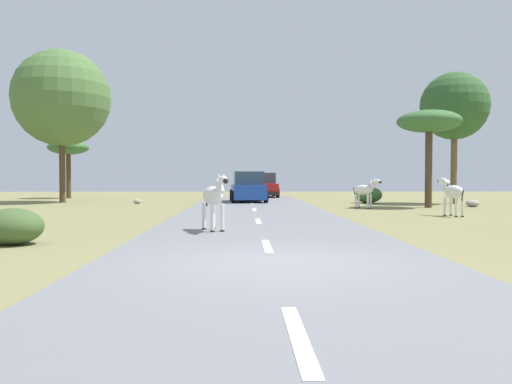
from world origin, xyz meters
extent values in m
plane|color=olive|center=(0.00, 0.00, 0.00)|extent=(90.00, 90.00, 0.00)
cube|color=slate|center=(-0.10, 0.00, 0.03)|extent=(6.00, 64.00, 0.05)
cube|color=silver|center=(-0.10, -4.00, 0.05)|extent=(0.16, 2.00, 0.01)
cube|color=silver|center=(-0.10, 2.00, 0.05)|extent=(0.16, 2.00, 0.01)
cube|color=silver|center=(-0.10, 8.00, 0.05)|extent=(0.16, 2.00, 0.01)
cube|color=silver|center=(-0.10, 14.00, 0.05)|extent=(0.16, 2.00, 0.01)
cube|color=silver|center=(-0.10, 20.00, 0.05)|extent=(0.16, 2.00, 0.01)
cube|color=silver|center=(-0.10, 26.00, 0.05)|extent=(0.16, 2.00, 0.01)
ellipsoid|color=silver|center=(-1.38, 5.12, 0.97)|extent=(0.79, 1.12, 0.49)
cylinder|color=silver|center=(-1.36, 4.75, 0.40)|extent=(0.14, 0.14, 0.71)
cylinder|color=#28231E|center=(-1.36, 4.75, 0.07)|extent=(0.16, 0.16, 0.05)
cylinder|color=silver|center=(-1.12, 4.86, 0.40)|extent=(0.14, 0.14, 0.71)
cylinder|color=#28231E|center=(-1.12, 4.86, 0.07)|extent=(0.16, 0.16, 0.05)
cylinder|color=silver|center=(-1.63, 5.38, 0.40)|extent=(0.14, 0.14, 0.71)
cylinder|color=#28231E|center=(-1.63, 5.38, 0.07)|extent=(0.16, 0.16, 0.05)
cylinder|color=silver|center=(-1.39, 5.48, 0.40)|extent=(0.14, 0.14, 0.71)
cylinder|color=#28231E|center=(-1.39, 5.48, 0.07)|extent=(0.16, 0.16, 0.05)
cylinder|color=silver|center=(-1.18, 4.66, 1.22)|extent=(0.32, 0.42, 0.42)
cube|color=black|center=(-1.18, 4.66, 1.31)|extent=(0.17, 0.33, 0.29)
ellipsoid|color=silver|center=(-1.08, 4.43, 1.38)|extent=(0.35, 0.49, 0.23)
ellipsoid|color=black|center=(-1.01, 4.27, 1.36)|extent=(0.18, 0.20, 0.14)
cone|color=silver|center=(-1.19, 4.51, 1.49)|extent=(0.11, 0.11, 0.13)
cone|color=silver|center=(-1.07, 4.56, 1.49)|extent=(0.11, 0.11, 0.13)
cylinder|color=black|center=(-1.58, 5.59, 0.87)|extent=(0.09, 0.15, 0.42)
ellipsoid|color=silver|center=(5.03, 15.53, 0.87)|extent=(0.98, 0.98, 0.47)
cylinder|color=silver|center=(5.17, 15.22, 0.34)|extent=(0.14, 0.14, 0.67)
cylinder|color=#28231E|center=(5.17, 15.22, 0.02)|extent=(0.16, 0.16, 0.04)
cylinder|color=silver|center=(5.34, 15.39, 0.34)|extent=(0.14, 0.14, 0.67)
cylinder|color=#28231E|center=(5.34, 15.39, 0.02)|extent=(0.16, 0.16, 0.04)
cylinder|color=silver|center=(4.71, 15.68, 0.34)|extent=(0.14, 0.14, 0.67)
cylinder|color=#28231E|center=(4.71, 15.68, 0.02)|extent=(0.16, 0.16, 0.04)
cylinder|color=silver|center=(4.89, 15.85, 0.34)|extent=(0.14, 0.14, 0.67)
cylinder|color=#28231E|center=(4.89, 15.85, 0.02)|extent=(0.16, 0.16, 0.04)
cylinder|color=silver|center=(5.36, 15.20, 1.11)|extent=(0.38, 0.38, 0.40)
cube|color=black|center=(5.36, 15.20, 1.19)|extent=(0.26, 0.26, 0.27)
ellipsoid|color=silver|center=(5.52, 15.03, 1.26)|extent=(0.43, 0.43, 0.22)
ellipsoid|color=black|center=(5.65, 14.91, 1.24)|extent=(0.20, 0.20, 0.13)
cone|color=silver|center=(5.40, 15.07, 1.37)|extent=(0.11, 0.11, 0.13)
cone|color=silver|center=(5.49, 15.16, 1.37)|extent=(0.11, 0.11, 0.13)
cylinder|color=black|center=(4.68, 15.89, 0.78)|extent=(0.12, 0.12, 0.40)
ellipsoid|color=silver|center=(7.26, 10.57, 0.92)|extent=(0.64, 1.10, 0.49)
cylinder|color=silver|center=(7.31, 10.94, 0.35)|extent=(0.12, 0.12, 0.71)
cylinder|color=#28231E|center=(7.31, 10.94, 0.02)|extent=(0.14, 0.14, 0.05)
cylinder|color=silver|center=(7.05, 10.87, 0.35)|extent=(0.12, 0.12, 0.71)
cylinder|color=#28231E|center=(7.05, 10.87, 0.02)|extent=(0.14, 0.14, 0.05)
cylinder|color=silver|center=(7.46, 10.27, 0.35)|extent=(0.12, 0.12, 0.71)
cylinder|color=#28231E|center=(7.46, 10.27, 0.02)|extent=(0.14, 0.14, 0.05)
cylinder|color=silver|center=(7.21, 10.21, 0.35)|extent=(0.12, 0.12, 0.71)
cylinder|color=#28231E|center=(7.21, 10.21, 0.02)|extent=(0.14, 0.14, 0.05)
cylinder|color=silver|center=(7.14, 11.06, 1.17)|extent=(0.27, 0.40, 0.42)
cube|color=black|center=(7.14, 11.06, 1.25)|extent=(0.12, 0.34, 0.29)
ellipsoid|color=silver|center=(7.09, 11.30, 1.32)|extent=(0.29, 0.48, 0.23)
ellipsoid|color=black|center=(7.05, 11.47, 1.31)|extent=(0.16, 0.18, 0.14)
cone|color=silver|center=(7.18, 11.20, 1.44)|extent=(0.10, 0.10, 0.13)
cone|color=silver|center=(7.05, 11.17, 1.44)|extent=(0.10, 0.10, 0.13)
cylinder|color=black|center=(7.38, 10.07, 0.82)|extent=(0.07, 0.15, 0.42)
cube|color=red|center=(0.87, 28.90, 0.63)|extent=(1.98, 4.28, 0.80)
cube|color=#334751|center=(0.86, 29.10, 1.41)|extent=(1.74, 2.27, 0.76)
cube|color=black|center=(0.96, 26.74, 0.36)|extent=(1.72, 0.24, 0.24)
cylinder|color=black|center=(0.03, 27.51, 0.39)|extent=(0.25, 0.69, 0.68)
cylinder|color=black|center=(1.83, 27.59, 0.39)|extent=(0.25, 0.69, 0.68)
cylinder|color=black|center=(-0.09, 30.21, 0.39)|extent=(0.25, 0.69, 0.68)
cylinder|color=black|center=(1.71, 30.29, 0.39)|extent=(0.25, 0.69, 0.68)
cube|color=#1E479E|center=(-0.30, 21.49, 0.63)|extent=(2.04, 4.30, 0.80)
cube|color=#334751|center=(-0.28, 21.29, 1.41)|extent=(1.77, 2.29, 0.76)
cube|color=black|center=(-0.42, 23.65, 0.36)|extent=(1.72, 0.26, 0.24)
cylinder|color=black|center=(0.52, 22.89, 0.39)|extent=(0.26, 0.69, 0.68)
cylinder|color=black|center=(-1.27, 22.78, 0.39)|extent=(0.26, 0.69, 0.68)
cylinder|color=black|center=(0.68, 20.19, 0.39)|extent=(0.26, 0.69, 0.68)
cylinder|color=black|center=(-1.11, 20.09, 0.39)|extent=(0.26, 0.69, 0.68)
cylinder|color=#4C3823|center=(8.33, 16.18, 1.81)|extent=(0.34, 0.34, 3.61)
ellipsoid|color=#386633|center=(8.33, 16.18, 4.14)|extent=(3.03, 3.03, 1.06)
cylinder|color=#4C3823|center=(-11.01, 21.66, 1.91)|extent=(0.34, 0.34, 3.81)
sphere|color=#4C7038|center=(-11.01, 21.66, 6.02)|extent=(5.52, 5.52, 5.52)
cylinder|color=brown|center=(11.06, 19.84, 1.95)|extent=(0.34, 0.34, 3.91)
sphere|color=#2D5628|center=(11.06, 19.84, 5.39)|extent=(3.70, 3.70, 3.70)
cylinder|color=#4C3823|center=(-12.81, 28.10, 1.53)|extent=(0.32, 0.32, 3.06)
ellipsoid|color=#386633|center=(-12.81, 28.10, 3.56)|extent=(2.82, 2.82, 0.99)
ellipsoid|color=#425B2D|center=(-5.54, 2.74, 0.39)|extent=(1.31, 1.18, 0.79)
ellipsoid|color=#386633|center=(6.55, 20.78, 0.46)|extent=(1.54, 1.39, 0.93)
ellipsoid|color=#A89E8C|center=(10.80, 16.88, 0.17)|extent=(0.65, 0.66, 0.34)
ellipsoid|color=#A89E8C|center=(-6.42, 20.22, 0.13)|extent=(0.43, 0.32, 0.26)
camera|label=1|loc=(-0.58, -8.49, 1.44)|focal=36.37mm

